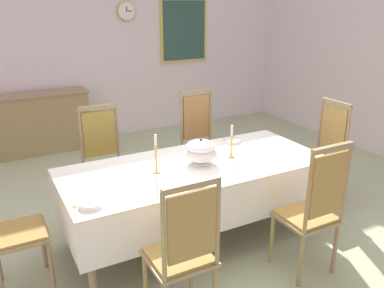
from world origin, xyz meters
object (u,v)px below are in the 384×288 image
object	(u,v)px
spoon_primary	(75,207)
bowl_near_right	(195,181)
chair_south_b	(313,209)
chair_north_b	(201,141)
candlestick_east	(231,145)
chair_head_west	(8,227)
sideboard	(40,123)
bowl_near_left	(91,203)
framed_painting	(184,31)
chair_south_a	(183,251)
candlestick_west	(156,157)
chair_head_east	(323,152)
chair_north_a	(104,160)
bowl_far_left	(232,140)
dining_table	(195,172)
mounted_clock	(126,11)
soup_tureen	(201,151)
spoon_secondary	(179,185)

from	to	relation	value
spoon_primary	bowl_near_right	bearing A→B (deg)	12.14
chair_south_b	chair_north_b	bearing A→B (deg)	90.00
spoon_primary	candlestick_east	bearing A→B (deg)	26.66
chair_head_west	sideboard	xyz separation A→B (m)	(0.70, 3.20, -0.12)
bowl_near_left	framed_painting	world-z (taller)	framed_painting
chair_south_a	candlestick_west	bearing A→B (deg)	77.32
chair_head_east	bowl_near_left	size ratio (longest dim) A/B	6.59
chair_south_b	chair_north_b	world-z (taller)	chair_north_b
sideboard	framed_painting	bearing A→B (deg)	-174.35
chair_south_a	chair_north_a	size ratio (longest dim) A/B	0.99
chair_head_east	candlestick_east	distance (m)	1.27
chair_north_b	bowl_far_left	xyz separation A→B (m)	(0.06, -0.57, 0.18)
bowl_far_left	framed_painting	bearing A→B (deg)	71.88
dining_table	bowl_far_left	size ratio (longest dim) A/B	12.95
chair_south_a	chair_head_west	xyz separation A→B (m)	(-1.02, 0.92, -0.02)
mounted_clock	bowl_far_left	bearing A→B (deg)	-89.55
chair_head_west	candlestick_east	xyz separation A→B (m)	(2.01, -0.00, 0.32)
mounted_clock	soup_tureen	bearing A→B (deg)	-99.20
soup_tureen	spoon_primary	bearing A→B (deg)	-165.64
soup_tureen	candlestick_east	xyz separation A→B (m)	(0.33, 0.00, 0.01)
chair_north_a	candlestick_east	xyz separation A→B (m)	(0.99, -0.92, 0.30)
chair_head_east	chair_south_a	bearing A→B (deg)	112.55
soup_tureen	candlestick_east	bearing A→B (deg)	0.00
chair_north_a	bowl_near_left	distance (m)	1.36
chair_north_b	candlestick_east	bearing A→B (deg)	78.41
chair_head_east	chair_north_b	bearing A→B (deg)	48.38
sideboard	framed_painting	distance (m)	2.87
soup_tureen	sideboard	size ratio (longest dim) A/B	0.21
chair_head_east	bowl_far_left	world-z (taller)	chair_head_east
chair_south_a	bowl_far_left	distance (m)	1.79
bowl_far_left	framed_painting	size ratio (longest dim) A/B	0.17
chair_south_b	bowl_near_left	world-z (taller)	chair_south_b
chair_south_b	chair_head_east	world-z (taller)	chair_south_b
dining_table	chair_head_west	world-z (taller)	chair_head_west
chair_head_west	chair_head_east	distance (m)	3.24
soup_tureen	bowl_far_left	size ratio (longest dim) A/B	1.64
chair_south_b	candlestick_east	bearing A→B (deg)	101.61
candlestick_west	sideboard	distance (m)	3.28
chair_head_east	mounted_clock	distance (m)	3.87
candlestick_west	soup_tureen	bearing A→B (deg)	0.00
bowl_far_left	spoon_secondary	xyz separation A→B (m)	(-0.98, -0.70, -0.01)
bowl_near_right	framed_painting	distance (m)	4.35
chair_south_a	chair_north_a	distance (m)	1.84
bowl_near_right	spoon_primary	world-z (taller)	bowl_near_right
chair_head_east	bowl_near_right	world-z (taller)	chair_head_east
candlestick_east	framed_painting	size ratio (longest dim) A/B	0.30
spoon_primary	framed_painting	size ratio (longest dim) A/B	0.16
candlestick_west	candlestick_east	distance (m)	0.78
chair_south_b	bowl_near_left	bearing A→B (deg)	160.34
spoon_secondary	sideboard	distance (m)	3.61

